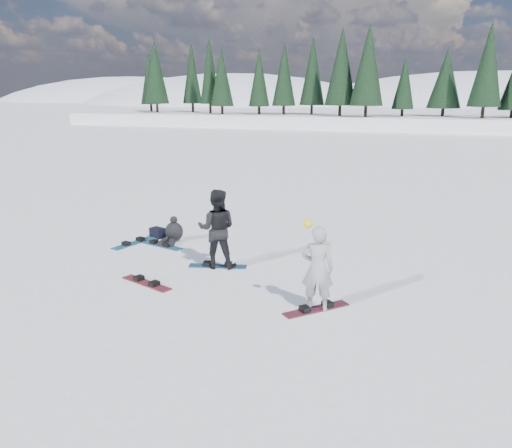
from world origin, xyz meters
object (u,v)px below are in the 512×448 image
(seated_rider, at_px, (173,232))
(snowboard_loose_a, at_px, (133,243))
(snowboarder_man, at_px, (217,229))
(gear_bag, at_px, (157,233))
(snowboarder_woman, at_px, (318,268))
(snowboard_loose_b, at_px, (146,283))
(snowboard_loose_c, at_px, (161,245))

(seated_rider, relative_size, snowboard_loose_a, 0.66)
(snowboarder_man, xyz_separation_m, gear_bag, (-2.86, 1.87, -0.87))
(snowboarder_man, relative_size, gear_bag, 4.54)
(snowboarder_woman, relative_size, snowboarder_man, 0.96)
(seated_rider, height_order, snowboard_loose_b, seated_rider)
(snowboard_loose_b, bearing_deg, seated_rider, 127.06)
(gear_bag, xyz_separation_m, snowboard_loose_a, (-0.33, -0.84, -0.14))
(gear_bag, relative_size, snowboard_loose_a, 0.30)
(snowboarder_woman, relative_size, gear_bag, 4.36)
(gear_bag, distance_m, snowboard_loose_b, 3.94)
(snowboard_loose_b, bearing_deg, snowboard_loose_c, 132.73)
(snowboarder_man, xyz_separation_m, snowboard_loose_a, (-3.19, 1.02, -1.01))
(snowboarder_man, xyz_separation_m, snowboard_loose_c, (-2.31, 1.11, -1.01))
(snowboard_loose_a, bearing_deg, snowboard_loose_b, -127.38)
(snowboard_loose_a, bearing_deg, gear_bag, -6.89)
(snowboard_loose_b, bearing_deg, snowboarder_man, 75.47)
(snowboarder_woman, height_order, seated_rider, snowboarder_woman)
(snowboard_loose_c, bearing_deg, snowboarder_man, -11.59)
(snowboarder_man, distance_m, seated_rider, 2.79)
(snowboarder_man, height_order, seated_rider, snowboarder_man)
(snowboarder_woman, distance_m, snowboard_loose_c, 6.10)
(snowboarder_man, relative_size, seated_rider, 2.08)
(seated_rider, distance_m, snowboard_loose_a, 1.23)
(snowboard_loose_a, bearing_deg, snowboarder_woman, -99.38)
(snowboarder_man, bearing_deg, gear_bag, -48.05)
(snowboarder_woman, bearing_deg, seated_rider, -42.98)
(gear_bag, height_order, snowboard_loose_b, gear_bag)
(seated_rider, height_order, snowboard_loose_a, seated_rider)
(gear_bag, bearing_deg, snowboard_loose_b, -63.54)
(snowboard_loose_c, distance_m, snowboard_loose_b, 3.02)
(snowboarder_woman, bearing_deg, snowboard_loose_b, -11.17)
(snowboarder_woman, xyz_separation_m, snowboard_loose_b, (-4.11, 0.09, -0.90))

